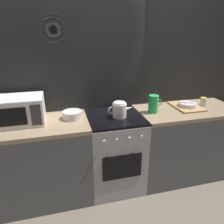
{
  "coord_description": "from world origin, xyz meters",
  "views": [
    {
      "loc": [
        -0.56,
        -2.05,
        1.77
      ],
      "look_at": [
        -0.03,
        0.0,
        0.95
      ],
      "focal_mm": 33.87,
      "sensor_mm": 36.0,
      "label": 1
    }
  ],
  "objects": [
    {
      "name": "counter_right",
      "position": [
        0.9,
        0.0,
        0.45
      ],
      "size": [
        1.2,
        0.6,
        0.9
      ],
      "color": "#515459",
      "rests_on": "ground_plane"
    },
    {
      "name": "ground_plane",
      "position": [
        0.0,
        0.0,
        0.0
      ],
      "size": [
        8.0,
        8.0,
        0.0
      ],
      "primitive_type": "plane",
      "color": "#6B6054"
    },
    {
      "name": "stove_unit",
      "position": [
        -0.0,
        -0.0,
        0.45
      ],
      "size": [
        0.6,
        0.63,
        0.9
      ],
      "color": "#9E9EA3",
      "rests_on": "ground_plane"
    },
    {
      "name": "kettle",
      "position": [
        0.04,
        -0.03,
        0.98
      ],
      "size": [
        0.28,
        0.15,
        0.17
      ],
      "color": "white",
      "rests_on": "stove_unit"
    },
    {
      "name": "pitcher",
      "position": [
        0.45,
        0.0,
        1.0
      ],
      "size": [
        0.16,
        0.11,
        0.2
      ],
      "color": "green",
      "rests_on": "counter_right"
    },
    {
      "name": "microwave",
      "position": [
        -0.95,
        0.06,
        1.04
      ],
      "size": [
        0.46,
        0.35,
        0.27
      ],
      "color": "white",
      "rests_on": "counter_left"
    },
    {
      "name": "mixing_bowl",
      "position": [
        -0.45,
        0.05,
        0.94
      ],
      "size": [
        0.2,
        0.2,
        0.08
      ],
      "primitive_type": "cylinder",
      "color": "silver",
      "rests_on": "counter_left"
    },
    {
      "name": "spice_jar",
      "position": [
        1.14,
        0.05,
        0.95
      ],
      "size": [
        0.08,
        0.08,
        0.1
      ],
      "color": "silver",
      "rests_on": "counter_right"
    },
    {
      "name": "counter_left",
      "position": [
        -0.9,
        0.0,
        0.45
      ],
      "size": [
        1.2,
        0.6,
        0.9
      ],
      "color": "#515459",
      "rests_on": "ground_plane"
    },
    {
      "name": "dish_pile",
      "position": [
        0.91,
        0.05,
        0.92
      ],
      "size": [
        0.3,
        0.4,
        0.07
      ],
      "color": "tan",
      "rests_on": "counter_right"
    },
    {
      "name": "back_wall",
      "position": [
        0.0,
        0.32,
        1.2
      ],
      "size": [
        3.6,
        0.05,
        2.4
      ],
      "color": "gray",
      "rests_on": "ground_plane"
    }
  ]
}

